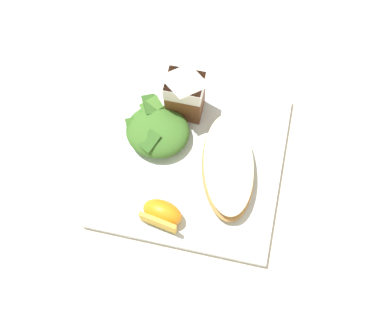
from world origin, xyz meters
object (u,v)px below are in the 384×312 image
Objects in this scene: cheesy_pizza_bread at (228,167)px; orange_wedge_front at (162,214)px; green_salad_pile at (157,131)px; white_plate at (192,160)px; milk_carton at (185,91)px.

orange_wedge_front reaches higher than cheesy_pizza_bread.
cheesy_pizza_bread is 1.78× the size of green_salad_pile.
green_salad_pile is (-0.12, 0.03, 0.00)m from cheesy_pizza_bread.
cheesy_pizza_bread is 2.82× the size of orange_wedge_front.
green_salad_pile is 1.58× the size of orange_wedge_front.
cheesy_pizza_bread is (0.06, -0.01, 0.03)m from white_plate.
white_plate is at bearing 77.35° from orange_wedge_front.
milk_carton is at bearing 109.42° from white_plate.
milk_carton is at bearing 133.70° from cheesy_pizza_bread.
orange_wedge_front is (0.01, -0.18, -0.04)m from milk_carton.
green_salad_pile is at bearing 157.20° from white_plate.
orange_wedge_front reaches higher than white_plate.
white_plate is at bearing -70.58° from milk_carton.
milk_carton reaches higher than green_salad_pile.
white_plate is 1.53× the size of cheesy_pizza_bread.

